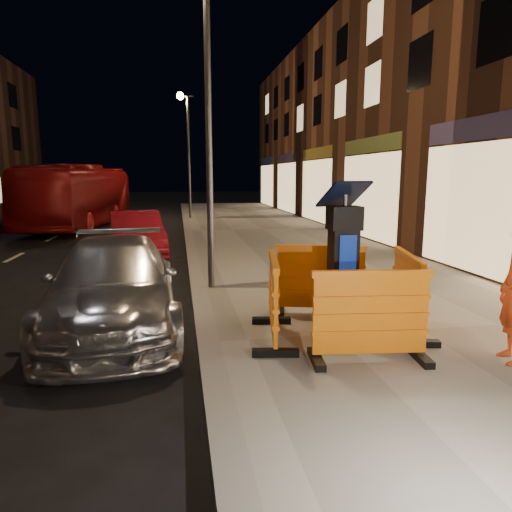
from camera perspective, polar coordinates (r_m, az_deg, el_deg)
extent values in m
plane|color=black|center=(6.19, -5.89, -11.93)|extent=(120.00, 120.00, 0.00)
cube|color=gray|center=(7.00, 19.77, -9.19)|extent=(6.00, 60.00, 0.15)
cube|color=slate|center=(6.16, -5.91, -11.29)|extent=(0.30, 60.00, 0.15)
cube|color=black|center=(6.24, 10.80, -1.00)|extent=(0.73, 0.73, 1.97)
cube|color=orange|center=(5.49, 14.11, -7.34)|extent=(1.46, 0.73, 1.10)
cube|color=orange|center=(7.21, 8.06, -2.97)|extent=(1.51, 0.91, 1.10)
cube|color=orange|center=(6.08, 2.19, -5.33)|extent=(0.80, 1.48, 1.10)
cube|color=orange|center=(6.72, 18.32, -4.35)|extent=(0.89, 1.50, 1.10)
imported|color=silver|center=(7.49, -17.06, -8.36)|extent=(2.16, 4.68, 1.32)
imported|color=maroon|center=(13.70, -14.65, 0.03)|extent=(1.96, 4.07, 1.29)
imported|color=maroon|center=(22.32, -20.87, 3.47)|extent=(3.33, 10.08, 2.76)
cylinder|color=#3F3F44|center=(8.79, -5.94, 15.49)|extent=(0.12, 0.12, 6.00)
cylinder|color=#3F3F44|center=(23.75, -8.38, 12.00)|extent=(0.12, 0.12, 6.00)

